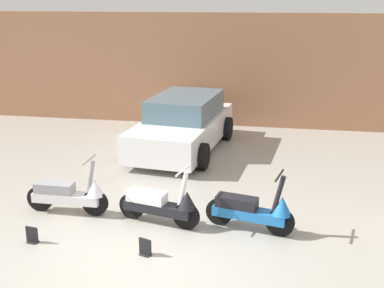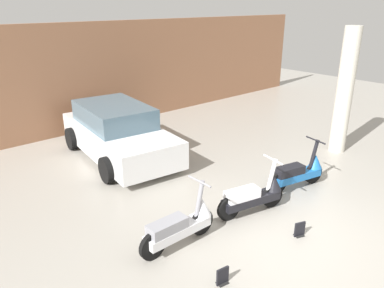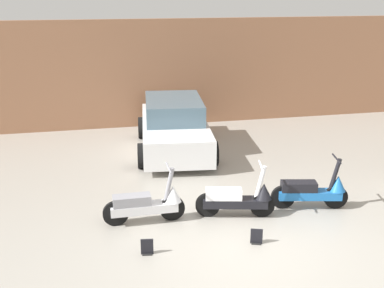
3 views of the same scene
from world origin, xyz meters
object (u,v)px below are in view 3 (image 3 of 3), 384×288
object	(u,v)px
scooter_front_right	(239,198)
placard_near_left_scooter	(147,248)
car_rear_left	(174,126)
scooter_front_left	(148,203)
scooter_front_center	(313,191)
placard_near_right_scooter	(256,237)

from	to	relation	value
scooter_front_right	placard_near_left_scooter	size ratio (longest dim) A/B	5.53
car_rear_left	placard_near_left_scooter	xyz separation A→B (m)	(-1.38, -5.05, -0.52)
scooter_front_left	scooter_front_right	distance (m)	1.66
car_rear_left	scooter_front_left	bearing A→B (deg)	-10.34
scooter_front_right	scooter_front_center	size ratio (longest dim) A/B	0.99
car_rear_left	placard_near_left_scooter	bearing A→B (deg)	-8.50
placard_near_right_scooter	scooter_front_right	bearing A→B (deg)	89.42
scooter_front_center	placard_near_right_scooter	bearing A→B (deg)	-132.68
placard_near_left_scooter	placard_near_right_scooter	bearing A→B (deg)	-1.81
scooter_front_right	scooter_front_center	distance (m)	1.50
placard_near_right_scooter	scooter_front_center	bearing A→B (deg)	34.86
scooter_front_left	scooter_front_right	xyz separation A→B (m)	(1.66, -0.13, -0.00)
car_rear_left	placard_near_right_scooter	world-z (taller)	car_rear_left
scooter_front_center	placard_near_left_scooter	bearing A→B (deg)	-150.89
scooter_front_left	scooter_front_center	world-z (taller)	scooter_front_left
scooter_front_left	placard_near_left_scooter	size ratio (longest dim) A/B	5.68
scooter_front_left	placard_near_left_scooter	world-z (taller)	scooter_front_left
scooter_front_left	car_rear_left	bearing A→B (deg)	73.19
scooter_front_left	scooter_front_right	world-z (taller)	scooter_front_left
scooter_front_left	placard_near_right_scooter	bearing A→B (deg)	-34.61
car_rear_left	placard_near_left_scooter	size ratio (longest dim) A/B	15.60
scooter_front_left	placard_near_left_scooter	bearing A→B (deg)	-98.10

